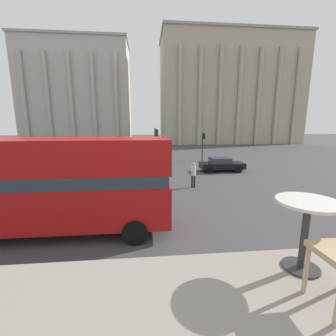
# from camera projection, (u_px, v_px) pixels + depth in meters

# --- Properties ---
(double_decker_bus) EXTENTS (10.22, 2.76, 3.95)m
(double_decker_bus) POSITION_uv_depth(u_px,v_px,m) (42.00, 183.00, 9.01)
(double_decker_bus) COLOR black
(double_decker_bus) RESTS_ON ground_plane
(cafe_dining_table) EXTENTS (0.60, 0.60, 0.73)m
(cafe_dining_table) POSITION_uv_depth(u_px,v_px,m) (306.00, 219.00, 2.22)
(cafe_dining_table) COLOR #2D2D30
(cafe_dining_table) RESTS_ON cafe_floor_slab
(plaza_building_left) EXTENTS (26.13, 11.84, 24.61)m
(plaza_building_left) POSITION_uv_depth(u_px,v_px,m) (78.00, 93.00, 56.44)
(plaza_building_left) COLOR #BCB2A8
(plaza_building_left) RESTS_ON ground_plane
(plaza_building_right) EXTENTS (33.81, 14.69, 25.22)m
(plaza_building_right) POSITION_uv_depth(u_px,v_px,m) (228.00, 92.00, 55.96)
(plaza_building_right) COLOR #B2A893
(plaza_building_right) RESTS_ON ground_plane
(traffic_light_near) EXTENTS (0.42, 0.24, 3.42)m
(traffic_light_near) POSITION_uv_depth(u_px,v_px,m) (116.00, 162.00, 13.56)
(traffic_light_near) COLOR black
(traffic_light_near) RESTS_ON ground_plane
(traffic_light_mid) EXTENTS (0.42, 0.24, 4.17)m
(traffic_light_mid) POSITION_uv_depth(u_px,v_px,m) (156.00, 144.00, 20.88)
(traffic_light_mid) COLOR black
(traffic_light_mid) RESTS_ON ground_plane
(traffic_light_far) EXTENTS (0.42, 0.24, 3.54)m
(traffic_light_far) POSITION_uv_depth(u_px,v_px,m) (203.00, 142.00, 27.74)
(traffic_light_far) COLOR black
(traffic_light_far) RESTS_ON ground_plane
(car_black) EXTENTS (4.20, 1.93, 1.35)m
(car_black) POSITION_uv_depth(u_px,v_px,m) (221.00, 164.00, 21.84)
(car_black) COLOR black
(car_black) RESTS_ON ground_plane
(pedestrian_olive) EXTENTS (0.32, 0.32, 1.78)m
(pedestrian_olive) POSITION_uv_depth(u_px,v_px,m) (90.00, 184.00, 13.20)
(pedestrian_olive) COLOR #282B33
(pedestrian_olive) RESTS_ON ground_plane
(pedestrian_white) EXTENTS (0.32, 0.32, 1.83)m
(pedestrian_white) POSITION_uv_depth(u_px,v_px,m) (193.00, 173.00, 16.14)
(pedestrian_white) COLOR #282B33
(pedestrian_white) RESTS_ON ground_plane
(pedestrian_blue) EXTENTS (0.32, 0.32, 1.69)m
(pedestrian_blue) POSITION_uv_depth(u_px,v_px,m) (165.00, 157.00, 24.85)
(pedestrian_blue) COLOR #282B33
(pedestrian_blue) RESTS_ON ground_plane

